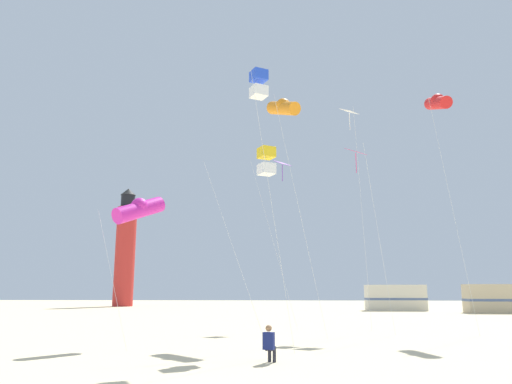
{
  "coord_description": "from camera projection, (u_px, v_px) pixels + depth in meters",
  "views": [
    {
      "loc": [
        2.56,
        -7.99,
        2.23
      ],
      "look_at": [
        1.44,
        9.78,
        5.84
      ],
      "focal_mm": 33.95,
      "sensor_mm": 36.0,
      "label": 1
    }
  ],
  "objects": [
    {
      "name": "lighthouse_distant",
      "position": [
        125.0,
        250.0,
        68.93
      ],
      "size": [
        2.8,
        2.8,
        16.8
      ],
      "color": "red",
      "rests_on": "ground"
    },
    {
      "name": "kite_tube_scarlet",
      "position": [
        438.0,
        102.0,
        27.11
      ],
      "size": [
        1.67,
        2.54,
        13.26
      ],
      "color": "silver",
      "rests_on": "ground"
    },
    {
      "name": "rv_van_tan",
      "position": [
        499.0,
        299.0,
        47.86
      ],
      "size": [
        6.48,
        2.44,
        2.8
      ],
      "rotation": [
        0.0,
        0.0,
        -0.02
      ],
      "color": "#C6B28C",
      "rests_on": "ground"
    },
    {
      "name": "kite_diamond_violet",
      "position": [
        282.0,
        170.0,
        31.25
      ],
      "size": [
        2.82,
        2.63,
        10.53
      ],
      "color": "silver",
      "rests_on": "ground"
    },
    {
      "name": "kite_box_blue",
      "position": [
        259.0,
        85.0,
        19.74
      ],
      "size": [
        1.72,
        1.72,
        11.06
      ],
      "color": "silver",
      "rests_on": "ground"
    },
    {
      "name": "kite_box_gold",
      "position": [
        266.0,
        161.0,
        19.81
      ],
      "size": [
        2.99,
        2.99,
        7.99
      ],
      "color": "silver",
      "rests_on": "ground"
    },
    {
      "name": "kite_tube_orange",
      "position": [
        283.0,
        108.0,
        25.48
      ],
      "size": [
        2.92,
        3.2,
        12.37
      ],
      "color": "silver",
      "rests_on": "ground"
    },
    {
      "name": "kite_diamond_white",
      "position": [
        350.0,
        122.0,
        29.21
      ],
      "size": [
        1.4,
        1.4,
        13.08
      ],
      "color": "silver",
      "rests_on": "ground"
    },
    {
      "name": "kite_diamond_rainbow",
      "position": [
        357.0,
        159.0,
        26.11
      ],
      "size": [
        2.24,
        2.24,
        9.81
      ],
      "color": "silver",
      "rests_on": "ground"
    },
    {
      "name": "kite_tube_magenta",
      "position": [
        139.0,
        209.0,
        20.92
      ],
      "size": [
        2.71,
        2.94,
        6.37
      ],
      "color": "silver",
      "rests_on": "ground"
    },
    {
      "name": "kite_flyer_standing",
      "position": [
        269.0,
        343.0,
        15.07
      ],
      "size": [
        0.43,
        0.55,
        1.16
      ],
      "rotation": [
        0.0,
        0.0,
        2.88
      ],
      "color": "navy",
      "rests_on": "ground"
    },
    {
      "name": "rv_van_cream",
      "position": [
        395.0,
        298.0,
        53.57
      ],
      "size": [
        6.5,
        2.52,
        2.8
      ],
      "rotation": [
        0.0,
        0.0,
        0.03
      ],
      "color": "beige",
      "rests_on": "ground"
    }
  ]
}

